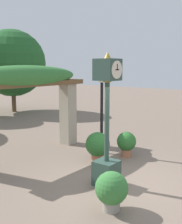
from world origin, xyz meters
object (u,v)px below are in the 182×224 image
(potted_plant_near_right, at_px, (112,189))
(potted_plant_far_left, at_px, (126,143))
(lamp_post, at_px, (102,94))
(pedestal_clock, at_px, (107,128))
(potted_plant_near_left, at_px, (98,145))

(potted_plant_near_right, bearing_deg, potted_plant_far_left, 26.49)
(lamp_post, bearing_deg, potted_plant_near_right, -140.69)
(pedestal_clock, relative_size, potted_plant_near_right, 3.96)
(potted_plant_near_left, xyz_separation_m, potted_plant_far_left, (1.01, -0.43, -0.05))
(potted_plant_far_left, xyz_separation_m, lamp_post, (-0.19, 0.89, 1.58))
(potted_plant_far_left, height_order, lamp_post, lamp_post)
(pedestal_clock, height_order, lamp_post, pedestal_clock)
(pedestal_clock, bearing_deg, potted_plant_far_left, 19.42)
(potted_plant_near_left, height_order, potted_plant_far_left, potted_plant_near_left)
(pedestal_clock, xyz_separation_m, lamp_post, (2.09, 1.70, 0.58))
(potted_plant_near_left, bearing_deg, potted_plant_far_left, -23.19)
(potted_plant_far_left, bearing_deg, potted_plant_near_left, 156.81)
(potted_plant_near_left, bearing_deg, pedestal_clock, -135.72)
(pedestal_clock, bearing_deg, potted_plant_near_left, 44.28)
(potted_plant_far_left, relative_size, lamp_post, 0.30)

